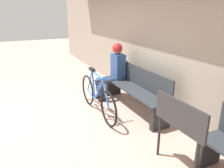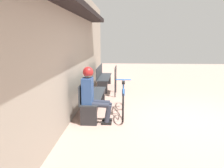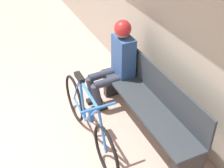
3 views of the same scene
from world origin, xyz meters
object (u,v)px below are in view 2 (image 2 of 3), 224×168
at_px(park_bench_near, 92,96).
at_px(bicycle, 123,100).
at_px(park_bench_far, 103,78).
at_px(signboard, 116,74).
at_px(person_seated, 92,91).

distance_m(park_bench_near, bicycle, 0.81).
bearing_deg(bicycle, park_bench_far, 15.48).
xyz_separation_m(park_bench_far, signboard, (-0.96, -0.52, 0.29)).
bearing_deg(bicycle, person_seated, 133.01).
xyz_separation_m(park_bench_near, signboard, (1.80, -0.52, 0.29)).
bearing_deg(bicycle, signboard, 8.29).
bearing_deg(signboard, park_bench_far, 28.35).
height_order(bicycle, park_bench_far, bicycle).
relative_size(park_bench_near, person_seated, 1.52).
distance_m(park_bench_near, signboard, 1.90).
distance_m(bicycle, signboard, 1.97).
height_order(park_bench_far, signboard, signboard).
distance_m(person_seated, signboard, 2.58).
distance_m(park_bench_far, signboard, 1.13).
distance_m(park_bench_near, person_seated, 0.82).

